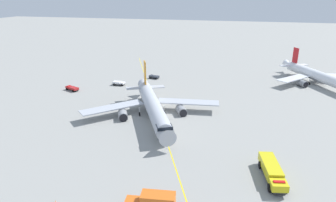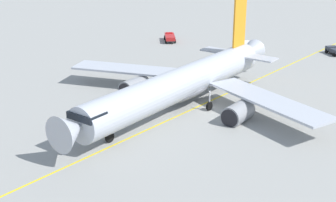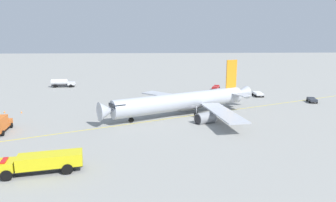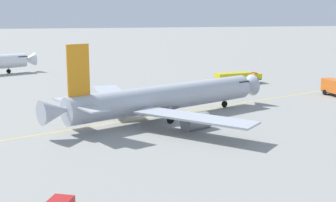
% 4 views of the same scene
% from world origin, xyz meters
% --- Properties ---
extents(ground_plane, '(600.00, 600.00, 0.00)m').
position_xyz_m(ground_plane, '(0.00, 0.00, 0.00)').
color(ground_plane, gray).
extents(airliner_main, '(34.70, 36.64, 12.29)m').
position_xyz_m(airliner_main, '(2.16, 3.05, 2.93)').
color(airliner_main, '#B2B7C1').
rests_on(airliner_main, ground_plane).
extents(baggage_truck_truck, '(4.01, 2.75, 1.22)m').
position_xyz_m(baggage_truck_truck, '(13.27, -33.51, 0.71)').
color(baggage_truck_truck, '#232326').
rests_on(baggage_truck_truck, ground_plane).
extents(ops_pickup_truck, '(5.46, 3.65, 1.41)m').
position_xyz_m(ops_pickup_truck, '(35.46, -11.82, 0.81)').
color(ops_pickup_truck, '#232326').
rests_on(ops_pickup_truck, ground_plane).
extents(pushback_tug_truck, '(4.23, 2.50, 1.30)m').
position_xyz_m(pushback_tug_truck, '(22.86, -21.85, 0.80)').
color(pushback_tug_truck, '#232326').
rests_on(pushback_tug_truck, ground_plane).
extents(taxiway_centreline, '(68.22, 154.14, 0.01)m').
position_xyz_m(taxiway_centreline, '(-1.87, 8.40, 0.00)').
color(taxiway_centreline, yellow).
rests_on(taxiway_centreline, ground_plane).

